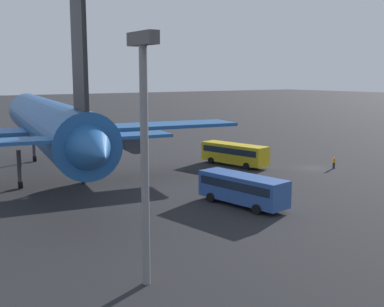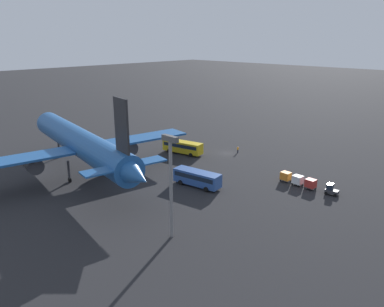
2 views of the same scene
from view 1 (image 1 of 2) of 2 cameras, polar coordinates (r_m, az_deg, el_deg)
The scene contains 6 objects.
ground_plane at distance 71.47m, azimuth 14.22°, elevation -1.69°, with size 600.00×600.00×0.00m, color #232326.
airplane at distance 61.23m, azimuth -16.69°, elevation 3.35°, with size 55.78×48.06×19.44m.
shuttle_bus_near at distance 71.32m, azimuth 5.05°, elevation 0.10°, with size 11.12×4.87×3.20m.
shuttle_bus_far at distance 49.37m, azimuth 6.01°, elevation -4.02°, with size 10.32×4.30×3.14m.
worker_person at distance 71.80m, azimuth 16.47°, elevation -1.03°, with size 0.38×0.38×1.74m.
light_pole at distance 29.31m, azimuth -5.69°, elevation 2.60°, with size 2.80×0.70×15.70m.
Camera 1 is at (-46.21, 52.92, 13.10)m, focal length 45.00 mm.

